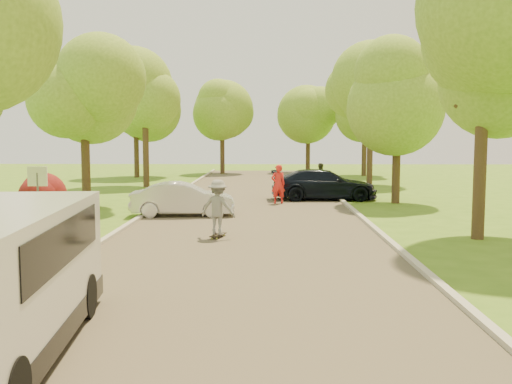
# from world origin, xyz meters

# --- Properties ---
(ground) EXTENTS (100.00, 100.00, 0.00)m
(ground) POSITION_xyz_m (0.00, 0.00, 0.00)
(ground) COLOR #47741B
(ground) RESTS_ON ground
(road) EXTENTS (8.00, 60.00, 0.01)m
(road) POSITION_xyz_m (0.00, 8.00, 0.01)
(road) COLOR #4C4438
(road) RESTS_ON ground
(curb_left) EXTENTS (0.18, 60.00, 0.12)m
(curb_left) POSITION_xyz_m (-4.05, 8.00, 0.06)
(curb_left) COLOR #B2AD9E
(curb_left) RESTS_ON ground
(curb_right) EXTENTS (0.18, 60.00, 0.12)m
(curb_right) POSITION_xyz_m (4.05, 8.00, 0.06)
(curb_right) COLOR #B2AD9E
(curb_right) RESTS_ON ground
(street_sign) EXTENTS (0.55, 0.06, 2.17)m
(street_sign) POSITION_xyz_m (-5.80, 4.00, 1.56)
(street_sign) COLOR #59595E
(street_sign) RESTS_ON ground
(red_shrub) EXTENTS (1.70, 1.70, 1.95)m
(red_shrub) POSITION_xyz_m (-6.30, 5.50, 1.10)
(red_shrub) COLOR #382619
(red_shrub) RESTS_ON ground
(tree_l_midb) EXTENTS (4.30, 4.20, 6.62)m
(tree_l_midb) POSITION_xyz_m (-6.81, 12.00, 4.59)
(tree_l_midb) COLOR #382619
(tree_l_midb) RESTS_ON ground
(tree_l_far) EXTENTS (4.92, 4.80, 7.79)m
(tree_l_far) POSITION_xyz_m (-6.39, 22.00, 5.47)
(tree_l_far) COLOR #382619
(tree_l_far) RESTS_ON ground
(tree_r_mida) EXTENTS (5.13, 5.00, 7.95)m
(tree_r_mida) POSITION_xyz_m (7.02, 5.00, 5.54)
(tree_r_mida) COLOR #382619
(tree_r_mida) RESTS_ON ground
(tree_r_midb) EXTENTS (4.51, 4.40, 7.01)m
(tree_r_midb) POSITION_xyz_m (6.60, 14.00, 4.88)
(tree_r_midb) COLOR #382619
(tree_r_midb) RESTS_ON ground
(tree_r_far) EXTENTS (5.33, 5.20, 8.34)m
(tree_r_far) POSITION_xyz_m (7.23, 24.00, 5.83)
(tree_r_far) COLOR #382619
(tree_r_far) RESTS_ON ground
(tree_bg_a) EXTENTS (5.12, 5.00, 7.72)m
(tree_bg_a) POSITION_xyz_m (-8.78, 30.00, 5.31)
(tree_bg_a) COLOR #382619
(tree_bg_a) RESTS_ON ground
(tree_bg_b) EXTENTS (5.12, 5.00, 7.95)m
(tree_bg_b) POSITION_xyz_m (8.22, 32.00, 5.54)
(tree_bg_b) COLOR #382619
(tree_bg_b) RESTS_ON ground
(tree_bg_c) EXTENTS (4.92, 4.80, 7.33)m
(tree_bg_c) POSITION_xyz_m (-2.79, 34.00, 5.02)
(tree_bg_c) COLOR #382619
(tree_bg_c) RESTS_ON ground
(tree_bg_d) EXTENTS (5.12, 5.00, 7.72)m
(tree_bg_d) POSITION_xyz_m (4.22, 36.00, 5.31)
(tree_bg_d) COLOR #382619
(tree_bg_d) RESTS_ON ground
(silver_sedan) EXTENTS (3.98, 1.63, 1.28)m
(silver_sedan) POSITION_xyz_m (-2.59, 9.67, 0.64)
(silver_sedan) COLOR silver
(silver_sedan) RESTS_ON ground
(dark_sedan) EXTENTS (5.06, 2.22, 1.45)m
(dark_sedan) POSITION_xyz_m (3.30, 15.31, 0.72)
(dark_sedan) COLOR black
(dark_sedan) RESTS_ON ground
(longboard) EXTENTS (0.47, 0.87, 0.10)m
(longboard) POSITION_xyz_m (-0.85, 4.99, 0.09)
(longboard) COLOR black
(longboard) RESTS_ON ground
(skateboarder) EXTENTS (1.19, 0.89, 1.63)m
(skateboarder) POSITION_xyz_m (-0.85, 4.99, 0.92)
(skateboarder) COLOR gray
(skateboarder) RESTS_ON longboard
(person_striped) EXTENTS (0.71, 0.55, 1.76)m
(person_striped) POSITION_xyz_m (1.09, 13.63, 0.88)
(person_striped) COLOR red
(person_striped) RESTS_ON ground
(person_olive) EXTENTS (0.80, 0.65, 1.56)m
(person_olive) POSITION_xyz_m (3.46, 19.19, 0.78)
(person_olive) COLOR #2C301C
(person_olive) RESTS_ON ground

